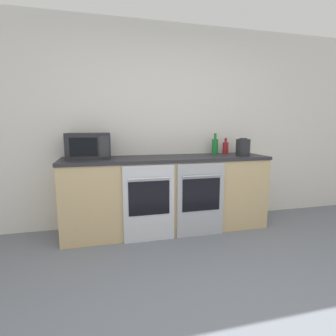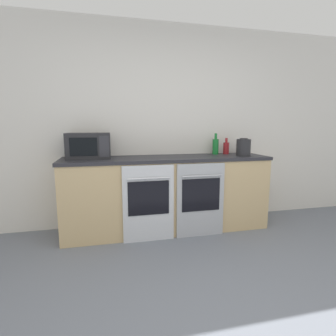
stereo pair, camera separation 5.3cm
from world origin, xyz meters
name	(u,v)px [view 2 (the right image)]	position (x,y,z in m)	size (l,w,h in m)	color
wall_back	(162,126)	(0.00, 2.26, 1.30)	(10.00, 0.06, 2.60)	silver
counter_back	(167,193)	(0.00, 1.94, 0.46)	(2.53, 0.62, 0.93)	tan
oven_left	(149,203)	(-0.29, 1.62, 0.45)	(0.58, 0.06, 0.88)	silver
oven_right	(200,200)	(0.33, 1.62, 0.45)	(0.58, 0.06, 0.88)	#A8AAAF
microwave	(89,146)	(-0.93, 2.01, 1.07)	(0.49, 0.36, 0.30)	#232326
bottle_clear	(240,148)	(1.07, 2.11, 1.00)	(0.08, 0.08, 0.20)	silver
bottle_red	(226,148)	(0.86, 2.10, 1.01)	(0.08, 0.08, 0.22)	maroon
bottle_green	(216,146)	(0.71, 2.10, 1.04)	(0.08, 0.08, 0.28)	#19722D
kettle	(243,147)	(0.96, 1.81, 1.03)	(0.18, 0.18, 0.23)	#232326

